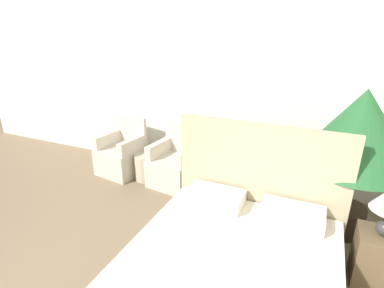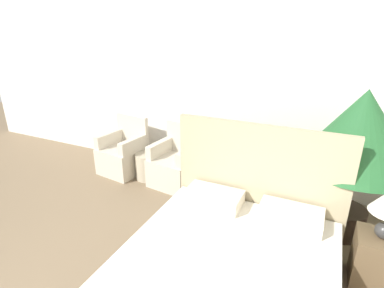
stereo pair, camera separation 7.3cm
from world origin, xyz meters
TOP-DOWN VIEW (x-y plane):
  - wall_back at (0.00, 3.68)m, footprint 10.00×0.06m
  - bed at (1.01, 1.34)m, footprint 1.76×2.26m
  - armchair_near_window_left at (-1.32, 3.11)m, footprint 0.70×0.69m
  - armchair_near_window_right at (-0.37, 3.11)m, footprint 0.69×0.68m
  - potted_palm at (1.90, 2.90)m, footprint 1.19×1.19m
  - nightstand at (2.18, 2.18)m, footprint 0.41×0.36m
  - side_table at (-0.85, 3.07)m, footprint 0.35×0.35m

SIDE VIEW (x-z plane):
  - side_table at x=-0.85m, z-range 0.00..0.40m
  - nightstand at x=2.18m, z-range 0.00..0.51m
  - bed at x=1.01m, z-range -0.39..0.94m
  - armchair_near_window_left at x=-1.32m, z-range -0.16..0.73m
  - armchair_near_window_right at x=-0.37m, z-range -0.16..0.73m
  - potted_palm at x=1.90m, z-range 0.35..2.01m
  - wall_back at x=0.00m, z-range 0.00..2.90m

